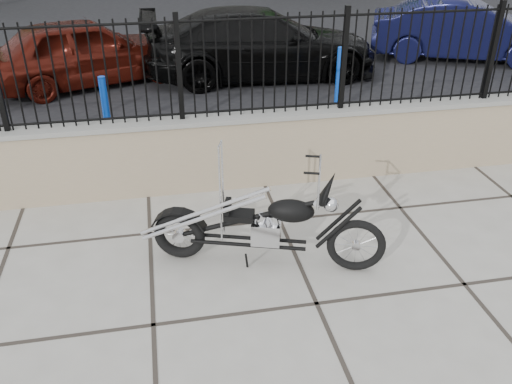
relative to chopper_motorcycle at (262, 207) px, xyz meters
The scene contains 10 objects.
ground_plane 1.06m from the chopper_motorcycle, 62.65° to the right, with size 90.00×90.00×0.00m, color #99968E.
parking_lot 11.80m from the chopper_motorcycle, 88.17° to the left, with size 30.00×30.00×0.00m, color black.
retaining_wall 1.82m from the chopper_motorcycle, 78.02° to the left, with size 14.00×0.36×0.96m, color gray.
iron_fence 2.02m from the chopper_motorcycle, 78.02° to the left, with size 14.00×0.08×1.20m, color black.
chopper_motorcycle is the anchor object (origin of this frame).
car_red 6.90m from the chopper_motorcycle, 108.46° to the left, with size 1.55×3.86×1.31m, color #47110A.
car_black 6.51m from the chopper_motorcycle, 78.66° to the left, with size 1.93×4.75×1.38m, color black.
car_blue 9.13m from the chopper_motorcycle, 48.63° to the left, with size 1.41×4.04×1.33m, color black.
bollard_a 4.18m from the chopper_motorcycle, 113.95° to the left, with size 0.11×0.11×0.93m, color #0C19C2.
bollard_b 4.70m from the chopper_motorcycle, 62.06° to the left, with size 0.13×0.13×1.11m, color #0A1BA4.
Camera 1 is at (-1.30, -3.73, 3.34)m, focal length 38.00 mm.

